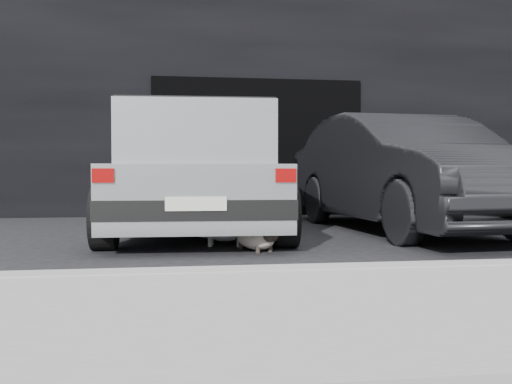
{
  "coord_description": "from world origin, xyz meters",
  "views": [
    {
      "loc": [
        -0.61,
        -6.75,
        0.83
      ],
      "look_at": [
        0.23,
        -1.02,
        0.62
      ],
      "focal_mm": 40.0,
      "sensor_mm": 36.0,
      "label": 1
    }
  ],
  "objects": [
    {
      "name": "cat_siamese",
      "position": [
        0.27,
        -0.89,
        0.14
      ],
      "size": [
        0.51,
        0.8,
        0.3
      ],
      "rotation": [
        0.0,
        0.0,
        3.55
      ],
      "color": "beige",
      "rests_on": "ground"
    },
    {
      "name": "cat_white",
      "position": [
        -0.0,
        -0.43,
        0.18
      ],
      "size": [
        0.8,
        0.37,
        0.38
      ],
      "rotation": [
        0.0,
        0.0,
        -1.76
      ],
      "color": "silver",
      "rests_on": "ground"
    },
    {
      "name": "sidewalk",
      "position": [
        1.0,
        -3.8,
        0.06
      ],
      "size": [
        18.0,
        2.2,
        0.11
      ],
      "primitive_type": "cube",
      "color": "gray",
      "rests_on": "ground"
    },
    {
      "name": "ground",
      "position": [
        0.0,
        0.0,
        0.0
      ],
      "size": [
        80.0,
        80.0,
        0.0
      ],
      "primitive_type": "plane",
      "color": "black",
      "rests_on": "ground"
    },
    {
      "name": "silver_hatchback",
      "position": [
        -0.3,
        0.86,
        0.9
      ],
      "size": [
        2.38,
        4.55,
        1.65
      ],
      "rotation": [
        0.0,
        0.0,
        -0.04
      ],
      "color": "#AEB1B2",
      "rests_on": "ground"
    },
    {
      "name": "building_facade",
      "position": [
        1.0,
        6.0,
        2.5
      ],
      "size": [
        34.0,
        4.0,
        5.0
      ],
      "primitive_type": "cube",
      "color": "black",
      "rests_on": "ground"
    },
    {
      "name": "curb",
      "position": [
        1.0,
        -2.6,
        0.06
      ],
      "size": [
        18.0,
        0.25,
        0.12
      ],
      "primitive_type": "cube",
      "color": "gray",
      "rests_on": "ground"
    },
    {
      "name": "second_car",
      "position": [
        2.59,
        0.79,
        0.82
      ],
      "size": [
        2.15,
        5.12,
        1.65
      ],
      "primitive_type": "imported",
      "rotation": [
        0.0,
        0.0,
        0.08
      ],
      "color": "black",
      "rests_on": "ground"
    },
    {
      "name": "garage_opening",
      "position": [
        1.0,
        3.99,
        1.3
      ],
      "size": [
        4.0,
        0.1,
        2.6
      ],
      "primitive_type": "cube",
      "color": "black",
      "rests_on": "ground"
    }
  ]
}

